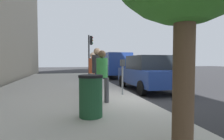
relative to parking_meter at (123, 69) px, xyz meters
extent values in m
plane|color=#2B2B2D|center=(-0.27, -0.49, -1.17)|extent=(80.00, 80.00, 0.00)
cube|color=#B7B2A8|center=(-0.27, 2.51, -1.09)|extent=(28.00, 6.00, 0.15)
cylinder|color=gray|center=(0.00, 0.00, -0.44)|extent=(0.07, 0.07, 1.15)
cube|color=#383D42|center=(-0.10, 0.00, 0.26)|extent=(0.16, 0.11, 0.26)
cube|color=#383D42|center=(0.10, 0.00, 0.26)|extent=(0.16, 0.11, 0.26)
cube|color=#268C33|center=(-0.10, -0.06, 0.28)|extent=(0.10, 0.01, 0.10)
cube|color=#268C33|center=(0.10, -0.06, 0.28)|extent=(0.10, 0.01, 0.10)
cylinder|color=#191E4C|center=(0.29, 0.97, -0.58)|extent=(0.15, 0.15, 0.88)
cylinder|color=#191E4C|center=(-0.11, 1.04, -0.58)|extent=(0.15, 0.15, 0.88)
cylinder|color=#333338|center=(0.09, 1.01, 0.21)|extent=(0.40, 0.40, 0.70)
sphere|color=tan|center=(0.09, 1.01, 0.70)|extent=(0.28, 0.28, 0.28)
cylinder|color=#47474C|center=(-0.93, 1.15, -0.61)|extent=(0.15, 0.15, 0.81)
cylinder|color=#47474C|center=(-1.21, 0.91, -0.61)|extent=(0.15, 0.15, 0.81)
cylinder|color=green|center=(-1.07, 1.03, 0.11)|extent=(0.37, 0.37, 0.64)
sphere|color=brown|center=(-1.07, 1.03, 0.56)|extent=(0.25, 0.25, 0.25)
cylinder|color=tan|center=(1.13, 0.96, -0.61)|extent=(0.15, 0.15, 0.82)
cylinder|color=tan|center=(0.81, 1.15, -0.61)|extent=(0.15, 0.15, 0.82)
cylinder|color=#D85933|center=(0.97, 1.06, 0.13)|extent=(0.38, 0.38, 0.65)
sphere|color=beige|center=(0.97, 1.06, 0.58)|extent=(0.26, 0.26, 0.26)
cube|color=navy|center=(1.75, -1.84, -0.46)|extent=(4.40, 1.84, 0.76)
cube|color=black|center=(1.55, -1.84, 0.26)|extent=(2.20, 1.70, 0.68)
cylinder|color=black|center=(3.18, -0.97, -0.84)|extent=(0.66, 0.22, 0.66)
cylinder|color=black|center=(3.18, -2.71, -0.84)|extent=(0.66, 0.22, 0.66)
cylinder|color=black|center=(0.32, -0.97, -0.84)|extent=(0.66, 0.22, 0.66)
cylinder|color=black|center=(0.32, -2.72, -0.84)|extent=(0.66, 0.22, 0.66)
cube|color=navy|center=(9.25, -1.84, 0.11)|extent=(5.26, 2.17, 1.80)
cylinder|color=black|center=(10.91, -0.83, -0.79)|extent=(0.77, 0.25, 0.76)
cylinder|color=black|center=(10.97, -2.73, -0.79)|extent=(0.77, 0.25, 0.76)
cylinder|color=black|center=(7.53, -0.95, -0.79)|extent=(0.77, 0.25, 0.76)
cylinder|color=black|center=(7.60, -2.85, -0.79)|extent=(0.77, 0.25, 0.76)
cylinder|color=brown|center=(-4.57, 0.43, 0.18)|extent=(0.32, 0.32, 2.40)
cylinder|color=black|center=(9.03, 0.31, 0.78)|extent=(0.12, 0.12, 3.60)
cube|color=black|center=(9.03, 0.11, 2.13)|extent=(0.24, 0.20, 0.76)
sphere|color=red|center=(9.03, 0.00, 2.37)|extent=(0.14, 0.14, 0.14)
sphere|color=orange|center=(9.03, 0.00, 2.13)|extent=(0.14, 0.14, 0.14)
sphere|color=green|center=(9.03, 0.00, 1.89)|extent=(0.14, 0.14, 0.14)
cylinder|color=#1E4C2D|center=(-2.63, 1.60, -0.54)|extent=(0.56, 0.56, 0.95)
cylinder|color=black|center=(-2.63, 1.60, -0.04)|extent=(0.59, 0.59, 0.06)
camera|label=1|loc=(-6.99, 2.14, 0.33)|focal=29.38mm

